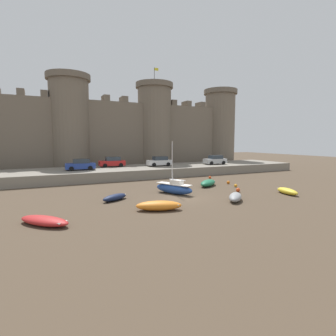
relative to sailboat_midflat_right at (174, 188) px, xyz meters
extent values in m
plane|color=#4C3D2D|center=(0.06, -1.97, -0.63)|extent=(160.00, 160.00, 0.00)
cube|color=gray|center=(0.06, 15.54, 0.06)|extent=(59.92, 10.00, 1.39)
cube|color=#706354|center=(0.06, 24.71, 5.72)|extent=(47.92, 2.80, 12.72)
cylinder|color=#706354|center=(-7.92, 24.71, 7.32)|extent=(6.58, 6.58, 15.91)
cylinder|color=#675B4D|center=(-7.92, 24.71, 15.78)|extent=(7.37, 7.37, 1.00)
cylinder|color=#706354|center=(8.05, 24.71, 7.32)|extent=(6.58, 6.58, 15.91)
cylinder|color=#675B4D|center=(8.05, 24.71, 15.78)|extent=(7.37, 7.37, 1.00)
cylinder|color=#4C4742|center=(8.05, 24.71, 17.78)|extent=(0.10, 0.10, 3.00)
cube|color=yellow|center=(8.50, 24.71, 18.98)|extent=(0.80, 0.04, 0.50)
cylinder|color=#706354|center=(24.02, 24.71, 7.32)|extent=(6.58, 6.58, 15.91)
cylinder|color=#675B4D|center=(24.02, 24.71, 15.78)|extent=(7.37, 7.37, 1.00)
cube|color=#6A5E4F|center=(-15.20, 24.71, 12.63)|extent=(1.10, 2.52, 1.10)
cube|color=#6A5E4F|center=(-11.81, 24.71, 12.63)|extent=(1.10, 2.52, 1.10)
cube|color=#6A5E4F|center=(-1.63, 24.71, 12.63)|extent=(1.10, 2.52, 1.10)
cube|color=#6A5E4F|center=(1.76, 24.71, 12.63)|extent=(1.10, 2.52, 1.10)
cube|color=#6A5E4F|center=(11.93, 24.71, 12.63)|extent=(1.10, 2.52, 1.10)
cube|color=#6A5E4F|center=(15.32, 24.71, 12.63)|extent=(1.10, 2.52, 1.10)
cube|color=#6A5E4F|center=(18.71, 24.71, 12.63)|extent=(1.10, 2.52, 1.10)
ellipsoid|color=#234793|center=(-0.01, 0.02, -0.10)|extent=(3.09, 4.60, 1.08)
cube|color=silver|center=(-0.01, 0.02, 0.40)|extent=(2.69, 4.03, 0.08)
cube|color=silver|center=(0.15, -0.29, 0.66)|extent=(1.24, 1.48, 0.44)
cylinder|color=silver|center=(-0.11, 0.22, 2.68)|extent=(0.10, 0.10, 4.48)
cylinder|color=silver|center=(0.20, -0.39, 0.89)|extent=(1.00, 1.87, 0.08)
ellipsoid|color=orange|center=(-4.08, -5.40, -0.25)|extent=(3.93, 2.52, 0.78)
ellipsoid|color=gold|center=(-4.08, -5.40, -0.19)|extent=(3.20, 2.01, 0.43)
cube|color=beige|center=(-4.34, -5.31, -0.15)|extent=(0.58, 1.15, 0.06)
cube|color=beige|center=(-2.72, -5.89, -0.17)|extent=(0.51, 0.79, 0.08)
ellipsoid|color=#141E3D|center=(-6.43, -0.43, -0.33)|extent=(2.98, 2.34, 0.60)
ellipsoid|color=navy|center=(-6.43, -0.43, -0.27)|extent=(2.42, 1.89, 0.33)
cube|color=beige|center=(-6.61, -0.54, -0.23)|extent=(0.60, 0.79, 0.06)
cube|color=beige|center=(-5.46, 0.17, -0.25)|extent=(0.51, 0.59, 0.08)
ellipsoid|color=#1E6B47|center=(5.94, 2.43, -0.24)|extent=(3.73, 3.31, 0.79)
ellipsoid|color=#339266|center=(5.94, 2.43, -0.18)|extent=(3.03, 2.67, 0.44)
cube|color=beige|center=(5.72, 2.27, -0.14)|extent=(0.88, 1.07, 0.06)
cube|color=beige|center=(7.06, 3.29, -0.16)|extent=(0.69, 0.78, 0.08)
ellipsoid|color=yellow|center=(10.70, -5.24, -0.32)|extent=(1.68, 3.17, 0.63)
ellipsoid|color=#F2F246|center=(10.70, -5.24, -0.26)|extent=(1.34, 2.59, 0.35)
cube|color=beige|center=(10.65, -5.46, -0.22)|extent=(0.90, 0.39, 0.06)
cube|color=beige|center=(10.96, -4.09, -0.24)|extent=(0.62, 0.40, 0.08)
ellipsoid|color=red|center=(-12.44, -5.53, -0.34)|extent=(3.66, 3.82, 0.58)
ellipsoid|color=#F23939|center=(-12.44, -5.53, -0.28)|extent=(2.96, 3.09, 0.32)
cube|color=beige|center=(-12.64, -5.32, -0.24)|extent=(0.98, 0.92, 0.06)
cube|color=beige|center=(-11.41, -6.67, -0.26)|extent=(0.74, 0.71, 0.08)
ellipsoid|color=gray|center=(3.67, -5.41, -0.26)|extent=(2.96, 3.00, 0.75)
ellipsoid|color=silver|center=(3.67, -5.41, -0.20)|extent=(2.40, 2.43, 0.41)
cube|color=beige|center=(3.51, -5.58, -0.16)|extent=(0.81, 0.80, 0.06)
cube|color=beige|center=(4.52, -4.54, -0.18)|extent=(0.63, 0.62, 0.08)
sphere|color=orange|center=(9.25, 2.67, -0.43)|extent=(0.41, 0.41, 0.41)
sphere|color=#E04C1E|center=(9.86, 7.74, -0.43)|extent=(0.40, 0.40, 0.40)
sphere|color=#E04C1E|center=(6.82, -2.08, -0.41)|extent=(0.45, 0.45, 0.45)
sphere|color=orange|center=(8.57, 0.40, -0.44)|extent=(0.38, 0.38, 0.38)
cube|color=#B2B5B7|center=(15.46, 14.37, 1.36)|extent=(4.15, 1.81, 0.80)
cube|color=#2D3842|center=(15.61, 14.37, 2.06)|extent=(2.30, 1.56, 0.64)
cylinder|color=black|center=(14.16, 13.56, 1.08)|extent=(0.64, 0.20, 0.64)
cylinder|color=black|center=(14.21, 15.26, 1.08)|extent=(0.64, 0.20, 0.64)
cylinder|color=black|center=(16.71, 13.49, 1.08)|extent=(0.64, 0.20, 0.64)
cylinder|color=black|center=(16.75, 15.19, 1.08)|extent=(0.64, 0.20, 0.64)
cube|color=#263F99|center=(-7.61, 14.88, 1.36)|extent=(4.15, 1.81, 0.80)
cube|color=#2D3842|center=(-7.46, 14.87, 2.06)|extent=(2.30, 1.56, 0.64)
cylinder|color=black|center=(-8.91, 14.06, 1.08)|extent=(0.64, 0.20, 0.64)
cylinder|color=black|center=(-8.86, 15.76, 1.08)|extent=(0.64, 0.20, 0.64)
cylinder|color=black|center=(-6.36, 13.99, 1.08)|extent=(0.64, 0.20, 0.64)
cylinder|color=black|center=(-6.32, 15.69, 1.08)|extent=(0.64, 0.20, 0.64)
cube|color=silver|center=(5.11, 15.65, 1.36)|extent=(4.15, 1.81, 0.80)
cube|color=#2D3842|center=(5.26, 15.64, 2.06)|extent=(2.30, 1.56, 0.64)
cylinder|color=black|center=(3.82, 14.83, 1.08)|extent=(0.64, 0.20, 0.64)
cylinder|color=black|center=(3.86, 16.53, 1.08)|extent=(0.64, 0.20, 0.64)
cylinder|color=black|center=(6.36, 14.76, 1.08)|extent=(0.64, 0.20, 0.64)
cylinder|color=black|center=(6.40, 16.46, 1.08)|extent=(0.64, 0.20, 0.64)
cube|color=red|center=(-2.34, 17.79, 1.36)|extent=(4.15, 1.81, 0.80)
cube|color=#2D3842|center=(-2.19, 17.78, 2.06)|extent=(2.30, 1.56, 0.64)
cylinder|color=black|center=(-3.63, 16.97, 1.08)|extent=(0.64, 0.20, 0.64)
cylinder|color=black|center=(-3.58, 18.67, 1.08)|extent=(0.64, 0.20, 0.64)
cylinder|color=black|center=(-1.09, 16.90, 1.08)|extent=(0.64, 0.20, 0.64)
cylinder|color=black|center=(-1.04, 18.60, 1.08)|extent=(0.64, 0.20, 0.64)
camera|label=1|loc=(-12.26, -24.36, 4.94)|focal=28.00mm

